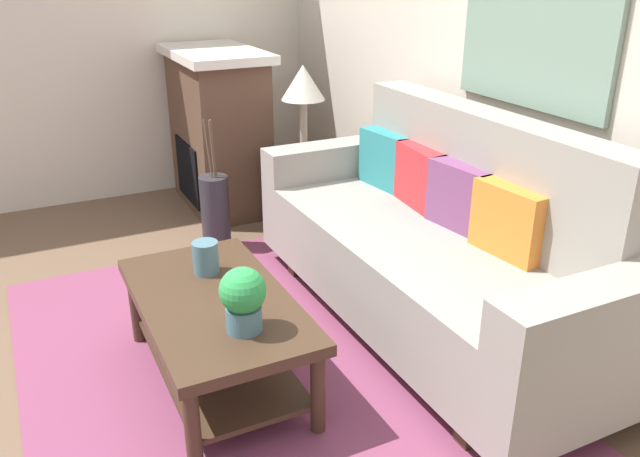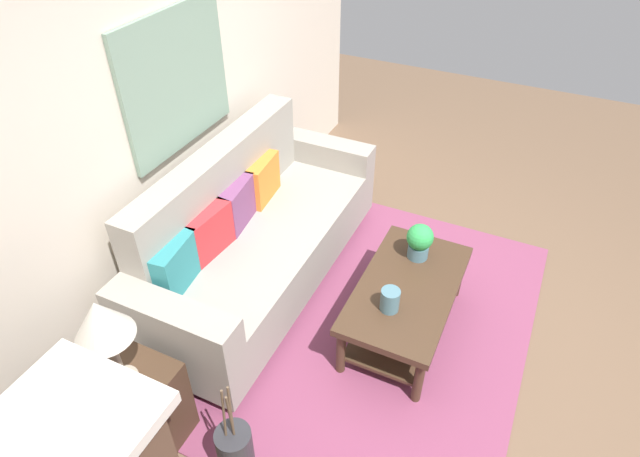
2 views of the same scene
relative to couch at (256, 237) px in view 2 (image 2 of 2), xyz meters
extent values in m
plane|color=brown|center=(-0.05, -1.43, -0.43)|extent=(9.27, 9.27, 0.00)
cube|color=beige|center=(-0.05, 0.54, 0.92)|extent=(5.27, 0.10, 2.70)
cube|color=#843D5B|center=(-0.05, -0.93, -0.42)|extent=(2.69, 2.04, 0.01)
cube|color=gray|center=(0.00, -0.06, -0.11)|extent=(1.81, 0.84, 0.40)
cube|color=gray|center=(0.00, 0.26, 0.37)|extent=(1.81, 0.20, 0.56)
cube|color=gray|center=(-1.01, -0.06, -0.01)|extent=(0.20, 0.84, 0.60)
cube|color=gray|center=(1.01, -0.06, -0.01)|extent=(0.20, 0.84, 0.60)
cube|color=#422D1E|center=(-0.81, -0.06, -0.37)|extent=(0.08, 0.74, 0.12)
cube|color=#422D1E|center=(0.81, -0.06, -0.37)|extent=(0.08, 0.74, 0.12)
cube|color=teal|center=(-0.69, 0.13, 0.25)|extent=(0.37, 0.16, 0.32)
cube|color=red|center=(-0.34, 0.13, 0.25)|extent=(0.37, 0.15, 0.32)
cube|color=#7A4270|center=(0.00, 0.13, 0.25)|extent=(0.37, 0.16, 0.32)
cube|color=orange|center=(0.34, 0.13, 0.25)|extent=(0.37, 0.15, 0.32)
cube|color=#422D1E|center=(-0.01, -1.13, -0.03)|extent=(1.10, 0.60, 0.05)
cube|color=#422D1E|center=(-0.01, -1.13, -0.31)|extent=(0.98, 0.50, 0.02)
cylinder|color=#422D1E|center=(-0.50, -1.38, -0.24)|extent=(0.06, 0.06, 0.38)
cylinder|color=#422D1E|center=(0.48, -1.38, -0.24)|extent=(0.06, 0.06, 0.38)
cylinder|color=#422D1E|center=(-0.50, -0.88, -0.24)|extent=(0.06, 0.06, 0.38)
cylinder|color=#422D1E|center=(0.48, -0.88, -0.24)|extent=(0.06, 0.06, 0.38)
cylinder|color=slate|center=(-0.25, -1.09, 0.07)|extent=(0.12, 0.12, 0.15)
cylinder|color=slate|center=(0.29, -1.11, 0.05)|extent=(0.14, 0.14, 0.10)
sphere|color=green|center=(0.29, -1.11, 0.17)|extent=(0.18, 0.18, 0.18)
cube|color=#422D1E|center=(-1.41, -0.06, -0.15)|extent=(0.44, 0.44, 0.56)
cylinder|color=gray|center=(-1.41, -0.06, 0.14)|extent=(0.16, 0.16, 0.02)
cylinder|color=gray|center=(-1.41, -0.06, 0.30)|extent=(0.05, 0.05, 0.35)
cone|color=beige|center=(-1.41, -0.06, 0.59)|extent=(0.28, 0.28, 0.22)
cylinder|color=brown|center=(-1.37, -0.70, 0.24)|extent=(0.01, 0.03, 0.36)
cylinder|color=brown|center=(-1.40, -0.68, 0.24)|extent=(0.02, 0.03, 0.36)
cylinder|color=brown|center=(-1.40, -0.71, 0.24)|extent=(0.04, 0.03, 0.36)
cube|color=gray|center=(0.00, 0.47, 1.09)|extent=(0.96, 0.03, 0.85)
camera|label=1|loc=(2.34, -1.79, 1.33)|focal=36.25mm
camera|label=2|loc=(-2.44, -1.66, 2.41)|focal=29.69mm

